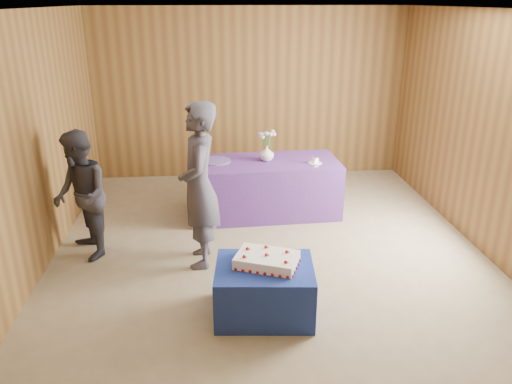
{
  "coord_description": "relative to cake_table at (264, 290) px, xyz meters",
  "views": [
    {
      "loc": [
        -0.61,
        -5.04,
        2.79
      ],
      "look_at": [
        -0.16,
        0.1,
        0.79
      ],
      "focal_mm": 35.0,
      "sensor_mm": 36.0,
      "label": 1
    }
  ],
  "objects": [
    {
      "name": "ground",
      "position": [
        0.18,
        1.06,
        -0.25
      ],
      "size": [
        6.0,
        6.0,
        0.0
      ],
      "primitive_type": "plane",
      "color": "gray",
      "rests_on": "ground"
    },
    {
      "name": "room_shell",
      "position": [
        0.18,
        1.06,
        1.55
      ],
      "size": [
        5.04,
        6.04,
        2.72
      ],
      "color": "brown",
      "rests_on": "ground"
    },
    {
      "name": "cake_table",
      "position": [
        0.0,
        0.0,
        0.0
      ],
      "size": [
        0.96,
        0.78,
        0.5
      ],
      "primitive_type": "cube",
      "rotation": [
        0.0,
        0.0,
        -0.09
      ],
      "color": "navy",
      "rests_on": "ground"
    },
    {
      "name": "serving_table",
      "position": [
        0.24,
        2.38,
        0.12
      ],
      "size": [
        2.04,
        0.99,
        0.75
      ],
      "primitive_type": "cube",
      "rotation": [
        0.0,
        0.0,
        0.05
      ],
      "color": "#6E3593",
      "rests_on": "ground"
    },
    {
      "name": "sheet_cake",
      "position": [
        0.02,
        0.03,
        0.3
      ],
      "size": [
        0.68,
        0.57,
        0.13
      ],
      "rotation": [
        0.0,
        0.0,
        -0.38
      ],
      "color": "white",
      "rests_on": "cake_table"
    },
    {
      "name": "vase",
      "position": [
        0.28,
        2.42,
        0.6
      ],
      "size": [
        0.22,
        0.22,
        0.2
      ],
      "primitive_type": "imported",
      "rotation": [
        0.0,
        0.0,
        0.16
      ],
      "color": "silver",
      "rests_on": "serving_table"
    },
    {
      "name": "flower_spray",
      "position": [
        0.28,
        2.42,
        0.86
      ],
      "size": [
        0.25,
        0.25,
        0.19
      ],
      "color": "#356D2B",
      "rests_on": "vase"
    },
    {
      "name": "platter",
      "position": [
        -0.41,
        2.43,
        0.51
      ],
      "size": [
        0.48,
        0.48,
        0.02
      ],
      "primitive_type": "cylinder",
      "rotation": [
        0.0,
        0.0,
        0.2
      ],
      "color": "#604E9D",
      "rests_on": "serving_table"
    },
    {
      "name": "plate",
      "position": [
        0.9,
        2.23,
        0.51
      ],
      "size": [
        0.23,
        0.23,
        0.01
      ],
      "primitive_type": "cylinder",
      "rotation": [
        0.0,
        0.0,
        0.34
      ],
      "color": "white",
      "rests_on": "serving_table"
    },
    {
      "name": "cake_slice",
      "position": [
        0.9,
        2.23,
        0.55
      ],
      "size": [
        0.1,
        0.09,
        0.09
      ],
      "rotation": [
        0.0,
        0.0,
        0.64
      ],
      "color": "white",
      "rests_on": "plate"
    },
    {
      "name": "knife",
      "position": [
        0.97,
        2.11,
        0.5
      ],
      "size": [
        0.26,
        0.1,
        0.0
      ],
      "primitive_type": "cube",
      "rotation": [
        0.0,
        0.0,
        0.29
      ],
      "color": "silver",
      "rests_on": "serving_table"
    },
    {
      "name": "guest_left",
      "position": [
        -0.6,
        1.06,
        0.66
      ],
      "size": [
        0.44,
        0.67,
        1.83
      ],
      "primitive_type": "imported",
      "rotation": [
        0.0,
        0.0,
        -1.56
      ],
      "color": "#3C3B46",
      "rests_on": "ground"
    },
    {
      "name": "guest_right",
      "position": [
        -1.92,
        1.32,
        0.49
      ],
      "size": [
        0.82,
        0.89,
        1.48
      ],
      "primitive_type": "imported",
      "rotation": [
        0.0,
        0.0,
        -1.12
      ],
      "color": "#353540",
      "rests_on": "ground"
    }
  ]
}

